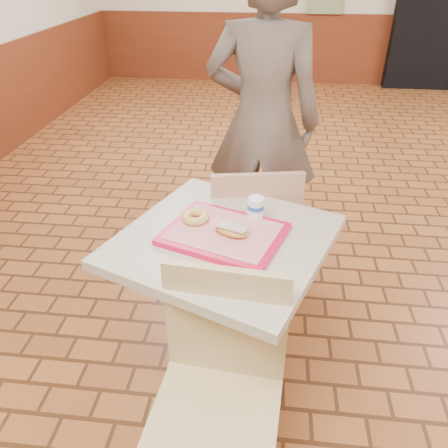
# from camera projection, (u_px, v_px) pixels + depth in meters

# --- Properties ---
(main_table) EXTENTS (0.78, 0.78, 0.83)m
(main_table) POSITION_uv_depth(u_px,v_px,m) (224.00, 288.00, 1.89)
(main_table) COLOR #B6B093
(main_table) RESTS_ON ground
(chair_main_front) EXTENTS (0.47, 0.47, 0.94)m
(chair_main_front) POSITION_uv_depth(u_px,v_px,m) (219.00, 383.00, 1.52)
(chair_main_front) COLOR #CFB97C
(chair_main_front) RESTS_ON ground
(chair_main_back) EXTENTS (0.51, 0.51, 0.94)m
(chair_main_back) POSITION_uv_depth(u_px,v_px,m) (252.00, 235.00, 2.30)
(chair_main_back) COLOR tan
(chair_main_back) RESTS_ON ground
(customer) EXTENTS (0.72, 0.51, 1.87)m
(customer) POSITION_uv_depth(u_px,v_px,m) (263.00, 122.00, 2.58)
(customer) COLOR #61554B
(customer) RESTS_ON ground
(serving_tray) EXTENTS (0.45, 0.35, 0.03)m
(serving_tray) POSITION_uv_depth(u_px,v_px,m) (224.00, 234.00, 1.74)
(serving_tray) COLOR red
(serving_tray) RESTS_ON main_table
(ring_donut) EXTENTS (0.14, 0.14, 0.03)m
(ring_donut) POSITION_uv_depth(u_px,v_px,m) (195.00, 217.00, 1.79)
(ring_donut) COLOR gold
(ring_donut) RESTS_ON serving_tray
(long_john_donut) EXTENTS (0.15, 0.11, 0.04)m
(long_john_donut) POSITION_uv_depth(u_px,v_px,m) (232.00, 231.00, 1.70)
(long_john_donut) COLOR gold
(long_john_donut) RESTS_ON serving_tray
(paper_cup) EXTENTS (0.07, 0.07, 0.09)m
(paper_cup) POSITION_uv_depth(u_px,v_px,m) (256.00, 207.00, 1.81)
(paper_cup) COLOR white
(paper_cup) RESTS_ON serving_tray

